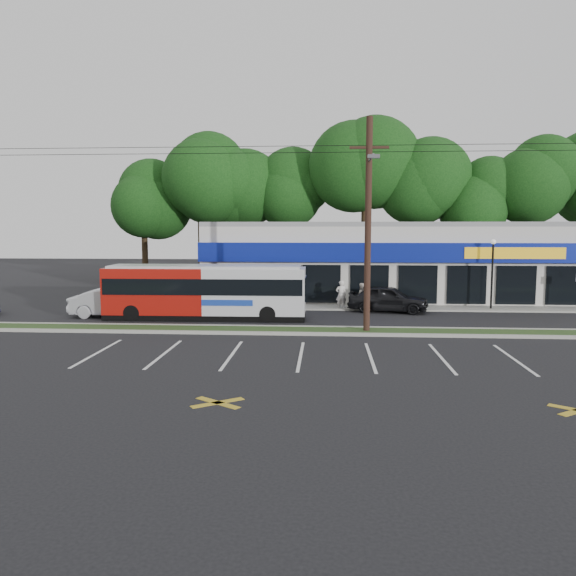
# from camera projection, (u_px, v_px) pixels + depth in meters

# --- Properties ---
(ground) EXTENTS (120.00, 120.00, 0.00)m
(ground) POSITION_uv_depth(u_px,v_px,m) (302.00, 336.00, 25.78)
(ground) COLOR black
(ground) RESTS_ON ground
(grass_strip) EXTENTS (40.00, 1.60, 0.12)m
(grass_strip) POSITION_uv_depth(u_px,v_px,m) (303.00, 331.00, 26.76)
(grass_strip) COLOR #293D19
(grass_strip) RESTS_ON ground
(curb_south) EXTENTS (40.00, 0.25, 0.14)m
(curb_south) POSITION_uv_depth(u_px,v_px,m) (302.00, 334.00, 25.92)
(curb_south) COLOR #9E9E93
(curb_south) RESTS_ON ground
(curb_north) EXTENTS (40.00, 0.25, 0.14)m
(curb_north) POSITION_uv_depth(u_px,v_px,m) (304.00, 327.00, 27.60)
(curb_north) COLOR #9E9E93
(curb_north) RESTS_ON ground
(sidewalk) EXTENTS (32.00, 2.20, 0.10)m
(sidewalk) POSITION_uv_depth(u_px,v_px,m) (390.00, 308.00, 34.36)
(sidewalk) COLOR #9E9E93
(sidewalk) RESTS_ON ground
(strip_mall) EXTENTS (25.00, 12.55, 5.30)m
(strip_mall) POSITION_uv_depth(u_px,v_px,m) (387.00, 259.00, 40.90)
(strip_mall) COLOR beige
(strip_mall) RESTS_ON ground
(utility_pole) EXTENTS (50.00, 2.77, 10.00)m
(utility_pole) POSITION_uv_depth(u_px,v_px,m) (365.00, 218.00, 25.91)
(utility_pole) COLOR black
(utility_pole) RESTS_ON ground
(lamp_post) EXTENTS (0.30, 0.30, 4.25)m
(lamp_post) POSITION_uv_depth(u_px,v_px,m) (492.00, 266.00, 33.48)
(lamp_post) COLOR black
(lamp_post) RESTS_ON ground
(tree_line) EXTENTS (46.76, 6.76, 11.83)m
(tree_line) POSITION_uv_depth(u_px,v_px,m) (359.00, 188.00, 50.38)
(tree_line) COLOR black
(tree_line) RESTS_ON ground
(metrobus) EXTENTS (10.89, 2.44, 2.92)m
(metrobus) POSITION_uv_depth(u_px,v_px,m) (206.00, 291.00, 30.43)
(metrobus) COLOR #9B120B
(metrobus) RESTS_ON ground
(car_dark) EXTENTS (4.92, 2.76, 1.58)m
(car_dark) POSITION_uv_depth(u_px,v_px,m) (388.00, 299.00, 32.95)
(car_dark) COLOR black
(car_dark) RESTS_ON ground
(car_silver) EXTENTS (4.87, 1.99, 1.57)m
(car_silver) POSITION_uv_depth(u_px,v_px,m) (114.00, 303.00, 31.16)
(car_silver) COLOR #B6B8BE
(car_silver) RESTS_ON ground
(pedestrian_a) EXTENTS (0.64, 0.42, 1.76)m
(pedestrian_a) POSITION_uv_depth(u_px,v_px,m) (341.00, 295.00, 33.98)
(pedestrian_a) COLOR white
(pedestrian_a) RESTS_ON ground
(pedestrian_b) EXTENTS (0.88, 0.74, 1.61)m
(pedestrian_b) POSITION_uv_depth(u_px,v_px,m) (361.00, 296.00, 33.90)
(pedestrian_b) COLOR beige
(pedestrian_b) RESTS_ON ground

